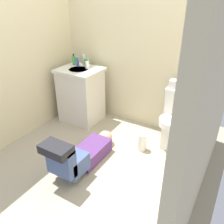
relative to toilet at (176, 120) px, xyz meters
The scene contains 17 objects.
ground_plane 1.12m from the toilet, 133.02° to the right, with size 2.77×3.14×0.04m, color #A29981.
wall_back 1.15m from the toilet, 154.59° to the left, with size 2.43×0.08×2.40m, color beige.
wall_left 2.20m from the toilet, 157.87° to the right, with size 0.08×2.14×2.40m, color beige.
wall_right 1.22m from the toilet, 59.32° to the right, with size 0.08×2.14×2.40m, color beige.
toilet is the anchor object (origin of this frame).
vanity_cabinet 1.44m from the toilet, behind, with size 0.60×0.52×0.82m.
faucet 1.52m from the toilet, behind, with size 0.02×0.02×0.10m, color silver.
person_plumber 1.25m from the toilet, 128.56° to the right, with size 0.39×1.06×0.52m.
tissue_box 0.44m from the toilet, 116.43° to the left, with size 0.22×0.11×0.10m, color silver.
toiletry_bag 0.46m from the toilet, 40.77° to the left, with size 0.12×0.09×0.11m, color #33598C.
soap_dispenser 1.71m from the toilet, behind, with size 0.06×0.06×0.17m.
bottle_blue 1.61m from the toilet, behind, with size 0.04×0.04×0.13m, color #465FBB.
bottle_clear 1.57m from the toilet, behind, with size 0.04×0.04×0.17m, color silver.
bottle_green 1.48m from the toilet, behind, with size 0.06×0.06×0.13m, color #51A14B.
bottle_white 1.43m from the toilet, behind, with size 0.06×0.06×0.10m, color white.
paper_towel_roll 0.51m from the toilet, 133.20° to the right, with size 0.11×0.11×0.23m, color white.
toilet_paper_roll 0.93m from the toilet, 73.02° to the right, with size 0.11×0.11×0.10m, color white.
Camera 1 is at (1.33, -1.83, 1.82)m, focal length 37.29 mm.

